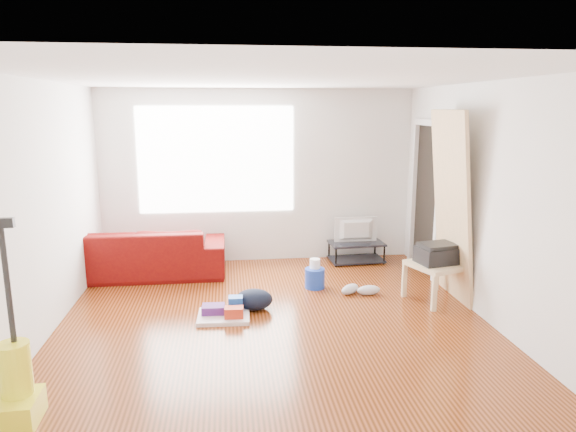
{
  "coord_description": "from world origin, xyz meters",
  "views": [
    {
      "loc": [
        -0.46,
        -4.89,
        2.23
      ],
      "look_at": [
        0.2,
        0.6,
        1.06
      ],
      "focal_mm": 32.0,
      "sensor_mm": 36.0,
      "label": 1
    }
  ],
  "objects": [
    {
      "name": "room",
      "position": [
        0.07,
        0.15,
        1.25
      ],
      "size": [
        4.51,
        5.01,
        2.51
      ],
      "color": "#461D06",
      "rests_on": "ground"
    },
    {
      "name": "sofa",
      "position": [
        -1.64,
        1.95,
        0.0
      ],
      "size": [
        2.26,
        0.88,
        0.66
      ],
      "primitive_type": "imported",
      "rotation": [
        0.0,
        0.0,
        3.14
      ],
      "color": "#490406",
      "rests_on": "ground"
    },
    {
      "name": "tv_stand",
      "position": [
        1.41,
        2.22,
        0.16
      ],
      "size": [
        0.81,
        0.5,
        0.29
      ],
      "rotation": [
        0.0,
        0.0,
        0.06
      ],
      "color": "black",
      "rests_on": "ground"
    },
    {
      "name": "tv",
      "position": [
        1.41,
        2.22,
        0.48
      ],
      "size": [
        0.63,
        0.08,
        0.36
      ],
      "primitive_type": "imported",
      "rotation": [
        0.0,
        0.0,
        3.14
      ],
      "color": "black",
      "rests_on": "tv_stand"
    },
    {
      "name": "side_table",
      "position": [
        1.95,
        0.6,
        0.38
      ],
      "size": [
        0.72,
        0.72,
        0.46
      ],
      "rotation": [
        0.0,
        0.0,
        0.36
      ],
      "color": "beige",
      "rests_on": "ground"
    },
    {
      "name": "printer",
      "position": [
        1.95,
        0.6,
        0.57
      ],
      "size": [
        0.51,
        0.42,
        0.23
      ],
      "rotation": [
        0.0,
        0.0,
        0.21
      ],
      "color": "black",
      "rests_on": "side_table"
    },
    {
      "name": "bucket",
      "position": [
        0.61,
        1.18,
        0.0
      ],
      "size": [
        0.26,
        0.26,
        0.25
      ],
      "primitive_type": "cylinder",
      "rotation": [
        0.0,
        0.0,
        0.05
      ],
      "color": "#193DBB",
      "rests_on": "ground"
    },
    {
      "name": "toilet_paper",
      "position": [
        0.61,
        1.2,
        0.19
      ],
      "size": [
        0.13,
        0.13,
        0.12
      ],
      "primitive_type": "cylinder",
      "color": "white",
      "rests_on": "bucket"
    },
    {
      "name": "cleaning_tray",
      "position": [
        -0.51,
        0.36,
        0.06
      ],
      "size": [
        0.57,
        0.46,
        0.2
      ],
      "rotation": [
        0.0,
        0.0,
        -0.04
      ],
      "color": "silver",
      "rests_on": "ground"
    },
    {
      "name": "backpack",
      "position": [
        -0.19,
        0.57,
        0.0
      ],
      "size": [
        0.47,
        0.4,
        0.23
      ],
      "primitive_type": "ellipsoid",
      "rotation": [
        0.0,
        0.0,
        -0.17
      ],
      "color": "black",
      "rests_on": "ground"
    },
    {
      "name": "sneakers",
      "position": [
        1.11,
        0.88,
        0.06
      ],
      "size": [
        0.52,
        0.28,
        0.12
      ],
      "rotation": [
        0.0,
        0.0,
        0.23
      ],
      "color": "#BABAC3",
      "rests_on": "ground"
    },
    {
      "name": "vacuum",
      "position": [
        -2.0,
        -1.34,
        0.28
      ],
      "size": [
        0.32,
        0.37,
        1.49
      ],
      "rotation": [
        0.0,
        0.0,
        0.04
      ],
      "color": "yellow",
      "rests_on": "ground"
    },
    {
      "name": "door_panel",
      "position": [
        2.13,
        0.69,
        0.0
      ],
      "size": [
        0.28,
        0.89,
        2.21
      ],
      "primitive_type": "cube",
      "rotation": [
        0.0,
        -0.1,
        0.0
      ],
      "color": "tan",
      "rests_on": "ground"
    }
  ]
}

